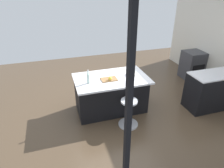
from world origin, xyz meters
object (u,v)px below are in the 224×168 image
at_px(fruit_bowl, 131,73).
at_px(kitchen_island, 111,93).
at_px(stool_by_window, 129,114).
at_px(water_bottle, 88,78).
at_px(cutting_board, 109,79).
at_px(oven_range, 192,65).
at_px(apple_yellow, 110,78).

bearing_deg(fruit_bowl, kitchen_island, -2.18).
height_order(stool_by_window, water_bottle, water_bottle).
relative_size(kitchen_island, cutting_board, 4.70).
xyz_separation_m(kitchen_island, water_bottle, (0.55, 0.15, 0.57)).
distance_m(stool_by_window, cutting_board, 0.88).
distance_m(oven_range, stool_by_window, 3.32).
height_order(stool_by_window, fruit_bowl, fruit_bowl).
distance_m(stool_by_window, fruit_bowl, 0.98).
height_order(stool_by_window, apple_yellow, apple_yellow).
bearing_deg(oven_range, apple_yellow, 20.32).
relative_size(oven_range, fruit_bowl, 3.82).
distance_m(stool_by_window, water_bottle, 1.17).
xyz_separation_m(kitchen_island, apple_yellow, (0.07, 0.19, 0.50)).
height_order(oven_range, apple_yellow, apple_yellow).
bearing_deg(oven_range, water_bottle, 17.32).
relative_size(water_bottle, fruit_bowl, 1.34).
bearing_deg(stool_by_window, kitchen_island, -74.40).
bearing_deg(oven_range, cutting_board, 19.20).
distance_m(apple_yellow, water_bottle, 0.48).
bearing_deg(apple_yellow, cutting_board, -85.31).
bearing_deg(fruit_bowl, water_bottle, 7.20).
bearing_deg(cutting_board, oven_range, -160.80).
bearing_deg(kitchen_island, cutting_board, 56.82).
height_order(oven_range, kitchen_island, kitchen_island).
xyz_separation_m(stool_by_window, apple_yellow, (0.27, -0.51, 0.66)).
bearing_deg(fruit_bowl, oven_range, -158.76).
bearing_deg(water_bottle, fruit_bowl, -172.80).
bearing_deg(fruit_bowl, apple_yellow, 16.11).
xyz_separation_m(oven_range, water_bottle, (3.61, 1.13, 0.57)).
bearing_deg(apple_yellow, stool_by_window, 117.64).
relative_size(kitchen_island, apple_yellow, 20.96).
bearing_deg(water_bottle, apple_yellow, 175.97).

